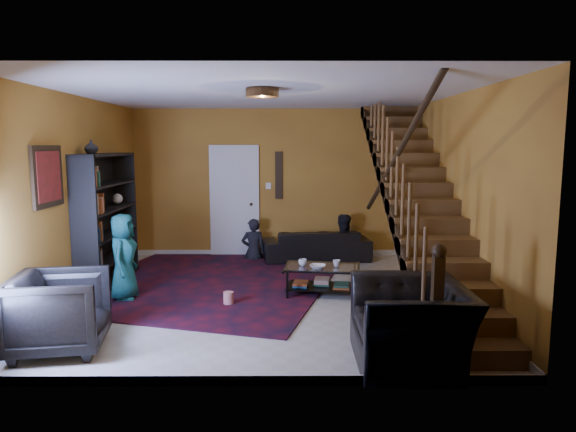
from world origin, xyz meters
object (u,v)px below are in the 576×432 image
at_px(armchair_left, 60,312).
at_px(coffee_table, 322,278).
at_px(armchair_right, 411,324).
at_px(bookshelf, 108,223).
at_px(sofa, 317,245).

distance_m(armchair_left, coffee_table, 3.52).
xyz_separation_m(armchair_left, armchair_right, (3.55, -0.31, -0.02)).
bearing_deg(bookshelf, armchair_right, -36.12).
bearing_deg(armchair_right, armchair_left, -94.29).
xyz_separation_m(armchair_left, coffee_table, (2.86, 2.05, -0.18)).
xyz_separation_m(bookshelf, armchair_right, (3.90, -2.85, -0.57)).
bearing_deg(armchair_right, bookshelf, -125.42).
height_order(bookshelf, armchair_left, bookshelf).
xyz_separation_m(sofa, armchair_left, (-2.90, -4.24, 0.13)).
height_order(armchair_left, armchair_right, armchair_left).
bearing_deg(sofa, bookshelf, 20.88).
relative_size(bookshelf, coffee_table, 1.75).
xyz_separation_m(bookshelf, coffee_table, (3.21, -0.49, -0.73)).
bearing_deg(armchair_right, sofa, -171.21).
distance_m(sofa, armchair_left, 5.14).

